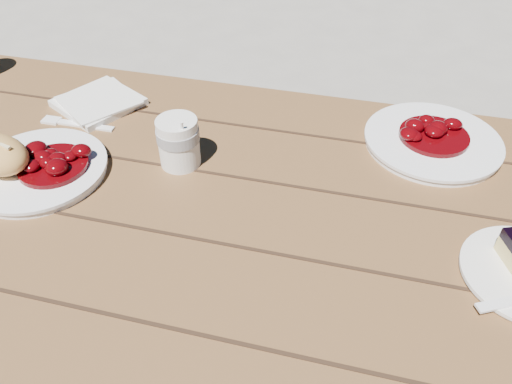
% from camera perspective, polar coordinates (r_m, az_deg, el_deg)
% --- Properties ---
extents(picnic_table, '(2.00, 1.55, 0.75)m').
position_cam_1_polar(picnic_table, '(0.93, 3.80, -10.24)').
color(picnic_table, brown).
rests_on(picnic_table, ground).
extents(main_plate, '(0.24, 0.24, 0.02)m').
position_cam_1_polar(main_plate, '(0.97, -23.59, 2.27)').
color(main_plate, white).
rests_on(main_plate, picnic_table).
extents(goulash_stew, '(0.12, 0.12, 0.04)m').
position_cam_1_polar(goulash_stew, '(0.94, -22.41, 3.57)').
color(goulash_stew, '#530207').
rests_on(goulash_stew, main_plate).
extents(coffee_cup, '(0.07, 0.07, 0.09)m').
position_cam_1_polar(coffee_cup, '(0.90, -8.83, 5.64)').
color(coffee_cup, white).
rests_on(coffee_cup, picnic_table).
extents(napkin_stack, '(0.20, 0.20, 0.01)m').
position_cam_1_polar(napkin_stack, '(1.13, -17.56, 9.74)').
color(napkin_stack, white).
rests_on(napkin_stack, picnic_table).
extents(fork_table, '(0.16, 0.03, 0.00)m').
position_cam_1_polar(fork_table, '(1.07, -18.99, 7.24)').
color(fork_table, white).
rests_on(fork_table, picnic_table).
extents(second_plate, '(0.25, 0.25, 0.02)m').
position_cam_1_polar(second_plate, '(1.02, 19.49, 5.44)').
color(second_plate, white).
rests_on(second_plate, picnic_table).
extents(second_stew, '(0.13, 0.13, 0.04)m').
position_cam_1_polar(second_stew, '(1.00, 19.86, 6.78)').
color(second_stew, '#530207').
rests_on(second_stew, second_plate).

